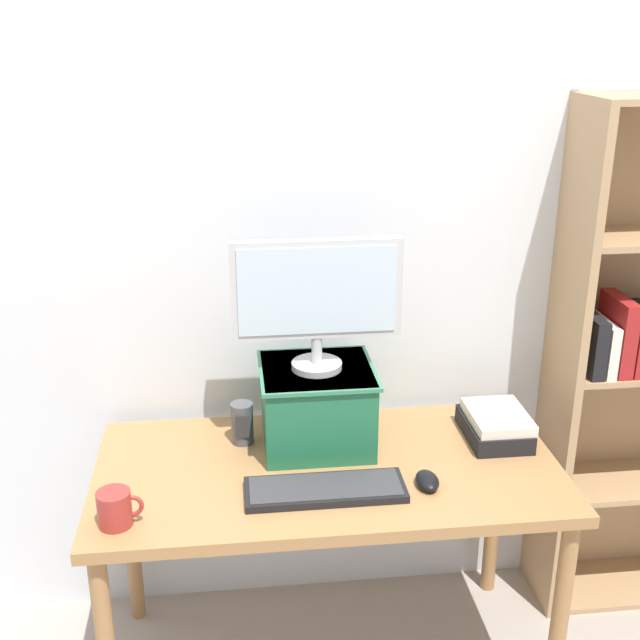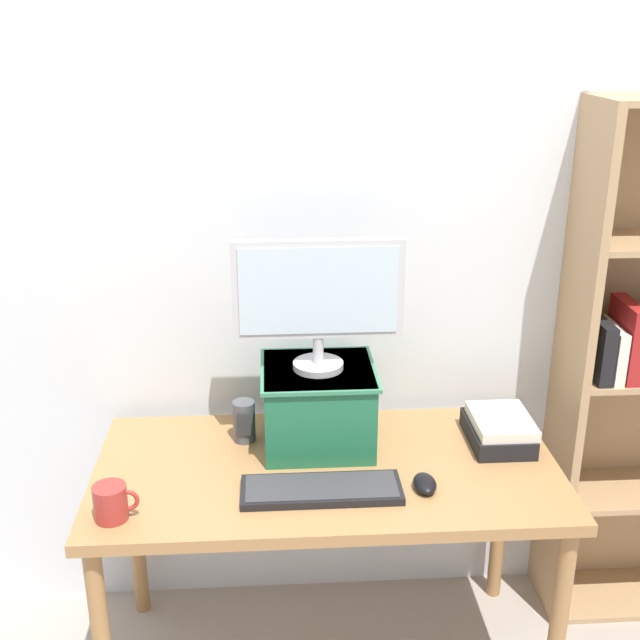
{
  "view_description": "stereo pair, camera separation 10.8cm",
  "coord_description": "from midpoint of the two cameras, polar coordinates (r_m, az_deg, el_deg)",
  "views": [
    {
      "loc": [
        -0.26,
        -2.04,
        1.97
      ],
      "look_at": [
        -0.02,
        0.06,
        1.18
      ],
      "focal_mm": 45.0,
      "sensor_mm": 36.0,
      "label": 1
    },
    {
      "loc": [
        -0.15,
        -2.05,
        1.97
      ],
      "look_at": [
        -0.02,
        0.06,
        1.18
      ],
      "focal_mm": 45.0,
      "sensor_mm": 36.0,
      "label": 2
    }
  ],
  "objects": [
    {
      "name": "desk",
      "position": [
        2.45,
        1.79,
        -11.95
      ],
      "size": [
        1.37,
        0.69,
        0.74
      ],
      "color": "#9E7042",
      "rests_on": "ground_plane"
    },
    {
      "name": "back_wall",
      "position": [
        2.57,
        1.05,
        5.51
      ],
      "size": [
        7.0,
        0.08,
        2.6
      ],
      "color": "silver",
      "rests_on": "ground_plane"
    },
    {
      "name": "computer_mouse",
      "position": [
        2.31,
        8.82,
        -11.44
      ],
      "size": [
        0.06,
        0.1,
        0.04
      ],
      "color": "black",
      "rests_on": "desk"
    },
    {
      "name": "desk_speaker",
      "position": [
        2.51,
        -4.19,
        -7.2
      ],
      "size": [
        0.07,
        0.07,
        0.13
      ],
      "color": "#4C4C51",
      "rests_on": "desk"
    },
    {
      "name": "riser_box",
      "position": [
        2.46,
        1.14,
        -6.01
      ],
      "size": [
        0.35,
        0.33,
        0.25
      ],
      "color": "#1E6642",
      "rests_on": "desk"
    },
    {
      "name": "book_stack",
      "position": [
        2.58,
        13.8,
        -7.57
      ],
      "size": [
        0.18,
        0.26,
        0.09
      ],
      "color": "black",
      "rests_on": "desk"
    },
    {
      "name": "keyboard",
      "position": [
        2.27,
        1.5,
        -11.98
      ],
      "size": [
        0.45,
        0.15,
        0.02
      ],
      "color": "black",
      "rests_on": "desk"
    },
    {
      "name": "coffee_mug",
      "position": [
        2.21,
        -13.23,
        -12.53
      ],
      "size": [
        0.12,
        0.09,
        0.1
      ],
      "color": "#9E2D28",
      "rests_on": "desk"
    },
    {
      "name": "computer_monitor",
      "position": [
        2.32,
        1.2,
        1.73
      ],
      "size": [
        0.5,
        0.15,
        0.4
      ],
      "color": "#B7B7BA",
      "rests_on": "riser_box"
    }
  ]
}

